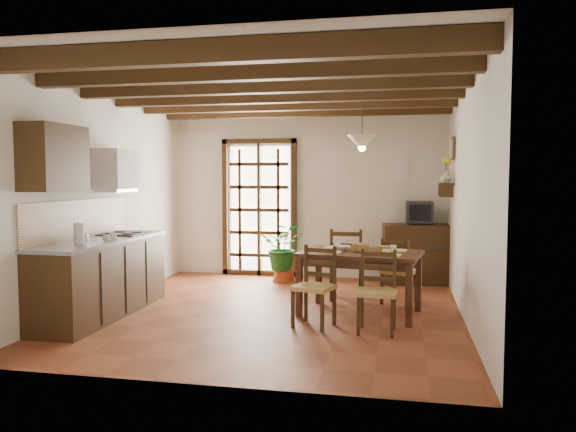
% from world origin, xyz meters
% --- Properties ---
extents(ground_plane, '(5.00, 5.00, 0.00)m').
position_xyz_m(ground_plane, '(0.00, 0.00, 0.00)').
color(ground_plane, brown).
extents(room_shell, '(4.52, 5.02, 2.81)m').
position_xyz_m(room_shell, '(0.00, 0.00, 1.82)').
color(room_shell, silver).
rests_on(room_shell, ground_plane).
extents(ceiling_beams, '(4.50, 4.34, 0.20)m').
position_xyz_m(ceiling_beams, '(0.00, 0.00, 2.69)').
color(ceiling_beams, '#301F0E').
rests_on(ceiling_beams, room_shell).
extents(french_door, '(1.26, 0.11, 2.32)m').
position_xyz_m(french_door, '(-0.80, 2.45, 1.18)').
color(french_door, white).
rests_on(french_door, ground_plane).
extents(kitchen_counter, '(0.64, 2.25, 1.38)m').
position_xyz_m(kitchen_counter, '(-1.96, -0.60, 0.47)').
color(kitchen_counter, '#31200F').
rests_on(kitchen_counter, ground_plane).
extents(upper_cabinet, '(0.35, 0.80, 0.70)m').
position_xyz_m(upper_cabinet, '(-2.08, -1.30, 1.85)').
color(upper_cabinet, '#31200F').
rests_on(upper_cabinet, room_shell).
extents(range_hood, '(0.38, 0.60, 0.54)m').
position_xyz_m(range_hood, '(-2.05, -0.05, 1.73)').
color(range_hood, white).
rests_on(range_hood, room_shell).
extents(counter_items, '(0.50, 1.43, 0.25)m').
position_xyz_m(counter_items, '(-1.95, -0.51, 0.96)').
color(counter_items, black).
rests_on(counter_items, kitchen_counter).
extents(dining_table, '(1.52, 1.11, 0.76)m').
position_xyz_m(dining_table, '(1.05, 0.07, 0.66)').
color(dining_table, '#3C2013').
rests_on(dining_table, ground_plane).
extents(chair_near_left, '(0.50, 0.49, 0.89)m').
position_xyz_m(chair_near_left, '(0.59, -0.58, 0.28)').
color(chair_near_left, tan).
rests_on(chair_near_left, ground_plane).
extents(chair_near_right, '(0.42, 0.41, 0.87)m').
position_xyz_m(chair_near_right, '(1.28, -0.69, 0.27)').
color(chair_near_right, tan).
rests_on(chair_near_right, ground_plane).
extents(chair_far_left, '(0.45, 0.43, 0.97)m').
position_xyz_m(chair_far_left, '(0.82, 0.83, 0.30)').
color(chair_far_left, tan).
rests_on(chair_far_left, ground_plane).
extents(chair_far_right, '(0.51, 0.50, 0.86)m').
position_xyz_m(chair_far_right, '(1.51, 0.72, 0.27)').
color(chair_far_right, tan).
rests_on(chair_far_right, ground_plane).
extents(table_setting, '(1.02, 0.68, 0.09)m').
position_xyz_m(table_setting, '(1.05, 0.07, 0.80)').
color(table_setting, yellow).
rests_on(table_setting, dining_table).
extents(table_bowl, '(0.22, 0.22, 0.05)m').
position_xyz_m(table_bowl, '(0.81, 0.16, 0.79)').
color(table_bowl, white).
rests_on(table_bowl, dining_table).
extents(sideboard, '(1.13, 0.61, 0.92)m').
position_xyz_m(sideboard, '(1.80, 2.23, 0.46)').
color(sideboard, '#31200F').
rests_on(sideboard, ground_plane).
extents(crt_tv, '(0.41, 0.39, 0.34)m').
position_xyz_m(crt_tv, '(1.80, 2.22, 1.11)').
color(crt_tv, black).
rests_on(crt_tv, sideboard).
extents(fuse_box, '(0.25, 0.03, 0.32)m').
position_xyz_m(fuse_box, '(1.50, 2.48, 1.75)').
color(fuse_box, white).
rests_on(fuse_box, room_shell).
extents(plant_pot, '(0.37, 0.37, 0.23)m').
position_xyz_m(plant_pot, '(-0.28, 1.94, 0.11)').
color(plant_pot, maroon).
rests_on(plant_pot, ground_plane).
extents(potted_plant, '(1.75, 1.51, 1.95)m').
position_xyz_m(potted_plant, '(-0.28, 1.94, 0.57)').
color(potted_plant, '#144C19').
rests_on(potted_plant, ground_plane).
extents(wall_shelf, '(0.20, 0.42, 0.20)m').
position_xyz_m(wall_shelf, '(2.14, 1.60, 1.51)').
color(wall_shelf, '#31200F').
rests_on(wall_shelf, room_shell).
extents(shelf_vase, '(0.15, 0.15, 0.15)m').
position_xyz_m(shelf_vase, '(2.14, 1.60, 1.65)').
color(shelf_vase, '#B2BFB2').
rests_on(shelf_vase, wall_shelf).
extents(shelf_flowers, '(0.14, 0.14, 0.36)m').
position_xyz_m(shelf_flowers, '(2.14, 1.60, 1.86)').
color(shelf_flowers, yellow).
rests_on(shelf_flowers, shelf_vase).
extents(framed_picture, '(0.03, 0.32, 0.32)m').
position_xyz_m(framed_picture, '(2.22, 1.60, 2.05)').
color(framed_picture, brown).
rests_on(framed_picture, room_shell).
extents(pendant_lamp, '(0.36, 0.36, 0.84)m').
position_xyz_m(pendant_lamp, '(1.05, 0.17, 2.08)').
color(pendant_lamp, black).
rests_on(pendant_lamp, room_shell).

